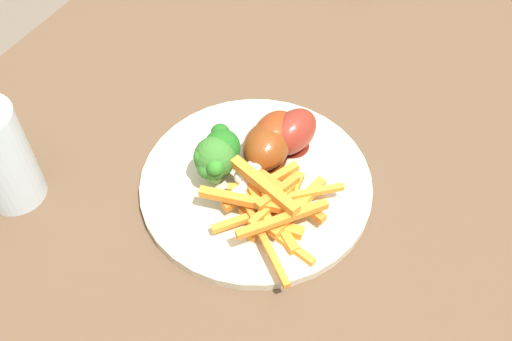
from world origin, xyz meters
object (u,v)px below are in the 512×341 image
object	(u,v)px
dinner_plate	(256,184)
broccoli_floret_front	(214,162)
chicken_drumstick_near	(291,134)
broccoli_floret_middle	(216,160)
dining_table	(242,205)
chicken_drumstick_extra	(273,137)
carrot_fries_pile	(273,205)
broccoli_floret_back	(220,147)
water_glass	(0,157)
chicken_drumstick_far	(267,147)

from	to	relation	value
dinner_plate	broccoli_floret_front	size ratio (longest dim) A/B	4.71
chicken_drumstick_near	broccoli_floret_middle	bearing A→B (deg)	148.61
dining_table	dinner_plate	world-z (taller)	dinner_plate
dining_table	broccoli_floret_middle	bearing A→B (deg)	-177.04
chicken_drumstick_extra	broccoli_floret_middle	bearing A→B (deg)	153.80
dinner_plate	carrot_fries_pile	distance (m)	0.06
broccoli_floret_back	water_glass	world-z (taller)	water_glass
broccoli_floret_middle	water_glass	bearing A→B (deg)	122.00
broccoli_floret_front	chicken_drumstick_far	bearing A→B (deg)	-30.70
water_glass	broccoli_floret_back	bearing A→B (deg)	-53.59
dinner_plate	carrot_fries_pile	size ratio (longest dim) A/B	1.82
chicken_drumstick_extra	water_glass	xyz separation A→B (m)	(-0.20, 0.24, 0.03)
broccoli_floret_front	broccoli_floret_back	xyz separation A→B (m)	(0.02, 0.01, 0.00)
broccoli_floret_middle	chicken_drumstick_extra	xyz separation A→B (m)	(0.07, -0.03, -0.01)
broccoli_floret_front	carrot_fries_pile	size ratio (longest dim) A/B	0.39
carrot_fries_pile	chicken_drumstick_far	xyz separation A→B (m)	(0.07, 0.05, 0.01)
chicken_drumstick_far	water_glass	size ratio (longest dim) A/B	0.97
broccoli_floret_front	chicken_drumstick_far	size ratio (longest dim) A/B	0.45
chicken_drumstick_far	broccoli_floret_middle	bearing A→B (deg)	147.43
dining_table	chicken_drumstick_far	xyz separation A→B (m)	(-0.00, -0.04, 0.15)
broccoli_floret_middle	dinner_plate	bearing A→B (deg)	-64.29
broccoli_floret_back	chicken_drumstick_extra	world-z (taller)	broccoli_floret_back
water_glass	carrot_fries_pile	bearing A→B (deg)	-68.12
dining_table	chicken_drumstick_near	bearing A→B (deg)	-62.66
dinner_plate	broccoli_floret_front	xyz separation A→B (m)	(-0.02, 0.04, 0.04)
chicken_drumstick_far	water_glass	bearing A→B (deg)	127.41
broccoli_floret_middle	chicken_drumstick_near	bearing A→B (deg)	-31.39
chicken_drumstick_near	water_glass	xyz separation A→B (m)	(-0.21, 0.25, 0.03)
broccoli_floret_middle	chicken_drumstick_near	distance (m)	0.10
dining_table	broccoli_floret_middle	xyz separation A→B (m)	(-0.06, -0.00, 0.16)
broccoli_floret_front	chicken_drumstick_far	distance (m)	0.07
chicken_drumstick_extra	dining_table	bearing A→B (deg)	111.20
dining_table	chicken_drumstick_near	xyz separation A→B (m)	(0.03, -0.05, 0.15)
chicken_drumstick_near	chicken_drumstick_extra	world-z (taller)	chicken_drumstick_near
dinner_plate	broccoli_floret_middle	size ratio (longest dim) A/B	4.47
chicken_drumstick_near	broccoli_floret_front	bearing A→B (deg)	149.82
dinner_plate	broccoli_floret_middle	xyz separation A→B (m)	(-0.02, 0.04, 0.04)
water_glass	chicken_drumstick_near	bearing A→B (deg)	-50.22
dinner_plate	broccoli_floret_front	world-z (taller)	broccoli_floret_front
broccoli_floret_middle	chicken_drumstick_far	distance (m)	0.07
dinner_plate	water_glass	size ratio (longest dim) A/B	2.06
broccoli_floret_middle	carrot_fries_pile	size ratio (longest dim) A/B	0.41
broccoli_floret_front	water_glass	size ratio (longest dim) A/B	0.44
broccoli_floret_middle	broccoli_floret_back	xyz separation A→B (m)	(0.02, 0.01, 0.00)
chicken_drumstick_near	carrot_fries_pile	bearing A→B (deg)	-163.64
dining_table	dinner_plate	xyz separation A→B (m)	(-0.04, -0.04, 0.12)
dinner_plate	broccoli_floret_middle	distance (m)	0.06
dining_table	broccoli_floret_middle	world-z (taller)	broccoli_floret_middle
water_glass	chicken_drumstick_extra	bearing A→B (deg)	-50.17
broccoli_floret_middle	water_glass	size ratio (longest dim) A/B	0.46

